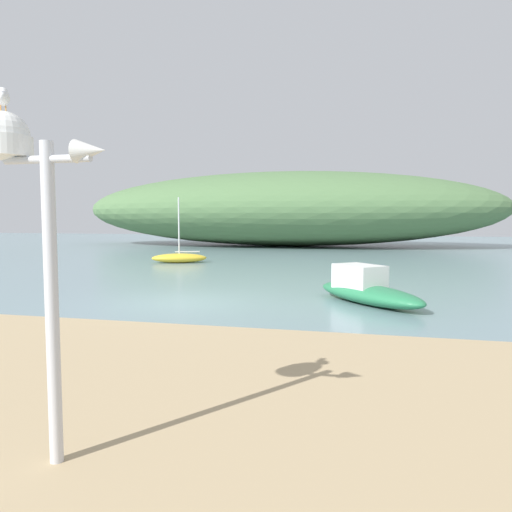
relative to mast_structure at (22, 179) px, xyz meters
name	(u,v)px	position (x,y,z in m)	size (l,w,h in m)	color
ground_plane	(182,303)	(-2.25, 9.16, -2.78)	(120.00, 120.00, 0.00)	gray
distant_hill	(285,209)	(-4.59, 39.76, 0.59)	(38.61, 14.93, 6.75)	#517547
mast_structure	(22,179)	(0.00, 0.00, 0.00)	(1.24, 0.47, 3.18)	silver
seagull_on_radar	(3,96)	(-0.18, 0.01, 0.73)	(0.26, 0.29, 0.23)	orange
sailboat_far_right	(179,258)	(-7.29, 21.12, -2.50)	(3.22, 2.08, 3.65)	gold
motorboat_mid_channel	(366,289)	(2.96, 10.32, -2.38)	(3.62, 3.91, 1.09)	#287A4C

